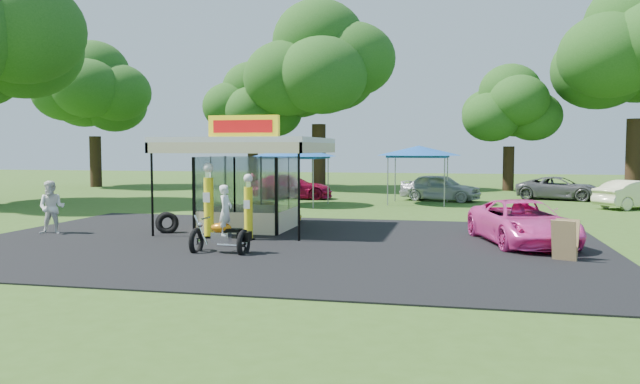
# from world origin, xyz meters

# --- Properties ---
(ground) EXTENTS (120.00, 120.00, 0.00)m
(ground) POSITION_xyz_m (0.00, 0.00, 0.00)
(ground) COLOR #36561A
(ground) RESTS_ON ground
(asphalt_apron) EXTENTS (20.00, 14.00, 0.04)m
(asphalt_apron) POSITION_xyz_m (0.00, 2.00, 0.02)
(asphalt_apron) COLOR black
(asphalt_apron) RESTS_ON ground
(gas_station_kiosk) EXTENTS (5.40, 5.40, 4.18)m
(gas_station_kiosk) POSITION_xyz_m (-2.00, 4.99, 1.78)
(gas_station_kiosk) COLOR white
(gas_station_kiosk) RESTS_ON ground
(gas_pump_left) EXTENTS (0.47, 0.47, 2.53)m
(gas_pump_left) POSITION_xyz_m (-2.55, 2.51, 1.21)
(gas_pump_left) COLOR black
(gas_pump_left) RESTS_ON ground
(gas_pump_right) EXTENTS (0.41, 0.41, 2.18)m
(gas_pump_right) POSITION_xyz_m (-1.12, 2.36, 1.05)
(gas_pump_right) COLOR black
(gas_pump_right) RESTS_ON ground
(motorcycle) EXTENTS (1.74, 0.86, 2.05)m
(motorcycle) POSITION_xyz_m (-0.97, -0.23, 0.80)
(motorcycle) COLOR black
(motorcycle) RESTS_ON ground
(spare_tires) EXTENTS (0.98, 0.75, 0.79)m
(spare_tires) POSITION_xyz_m (-4.47, 3.35, 0.39)
(spare_tires) COLOR black
(spare_tires) RESTS_ON ground
(a_frame_sign) EXTENTS (0.68, 0.77, 1.11)m
(a_frame_sign) POSITION_xyz_m (8.29, 0.62, 0.56)
(a_frame_sign) COLOR #593819
(a_frame_sign) RESTS_ON ground
(kiosk_car) EXTENTS (2.82, 1.13, 0.96)m
(kiosk_car) POSITION_xyz_m (-2.00, 7.20, 0.48)
(kiosk_car) COLOR yellow
(kiosk_car) RESTS_ON ground
(pink_sedan) EXTENTS (3.50, 5.40, 1.38)m
(pink_sedan) POSITION_xyz_m (7.49, 3.44, 0.69)
(pink_sedan) COLOR #F642AA
(pink_sedan) RESTS_ON ground
(spectator_west) EXTENTS (1.07, 0.94, 1.88)m
(spectator_west) POSITION_xyz_m (-8.31, 2.33, 0.94)
(spectator_west) COLOR white
(spectator_west) RESTS_ON ground
(bg_car_b) EXTENTS (5.27, 2.78, 1.46)m
(bg_car_b) POSITION_xyz_m (-4.20, 18.93, 0.73)
(bg_car_b) COLOR #A70C37
(bg_car_b) RESTS_ON ground
(bg_car_c) EXTENTS (4.88, 3.09, 1.55)m
(bg_car_c) POSITION_xyz_m (4.56, 19.45, 0.77)
(bg_car_c) COLOR #B1B1B6
(bg_car_c) RESTS_ON ground
(bg_car_d) EXTENTS (5.28, 3.62, 1.34)m
(bg_car_d) POSITION_xyz_m (11.37, 21.77, 0.67)
(bg_car_d) COLOR #555457
(bg_car_d) RESTS_ON ground
(bg_car_e) EXTENTS (4.44, 3.57, 1.42)m
(bg_car_e) POSITION_xyz_m (14.21, 16.80, 0.71)
(bg_car_e) COLOR beige
(bg_car_e) RESTS_ON ground
(tent_west) EXTENTS (4.43, 4.43, 3.10)m
(tent_west) POSITION_xyz_m (-2.90, 15.06, 2.80)
(tent_west) COLOR gray
(tent_west) RESTS_ON ground
(tent_east) EXTENTS (4.51, 4.51, 3.15)m
(tent_east) POSITION_xyz_m (3.44, 17.35, 2.85)
(tent_east) COLOR gray
(tent_east) RESTS_ON ground
(oak_far_a) EXTENTS (9.33, 9.33, 11.05)m
(oak_far_a) POSITION_xyz_m (-22.16, 27.09, 7.03)
(oak_far_a) COLOR black
(oak_far_a) RESTS_ON ground
(oak_far_b) EXTENTS (7.94, 7.94, 9.47)m
(oak_far_b) POSITION_xyz_m (-10.09, 29.60, 6.05)
(oak_far_b) COLOR black
(oak_far_b) RESTS_ON ground
(oak_far_c) EXTENTS (11.50, 11.50, 13.55)m
(oak_far_c) POSITION_xyz_m (-4.56, 28.42, 8.60)
(oak_far_c) COLOR black
(oak_far_c) RESTS_ON ground
(oak_far_d) EXTENTS (7.35, 7.35, 8.75)m
(oak_far_d) POSITION_xyz_m (9.05, 29.44, 5.58)
(oak_far_d) COLOR black
(oak_far_d) RESTS_ON ground
(oak_far_e) EXTENTS (11.58, 11.58, 13.78)m
(oak_far_e) POSITION_xyz_m (16.87, 27.97, 8.80)
(oak_far_e) COLOR black
(oak_far_e) RESTS_ON ground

